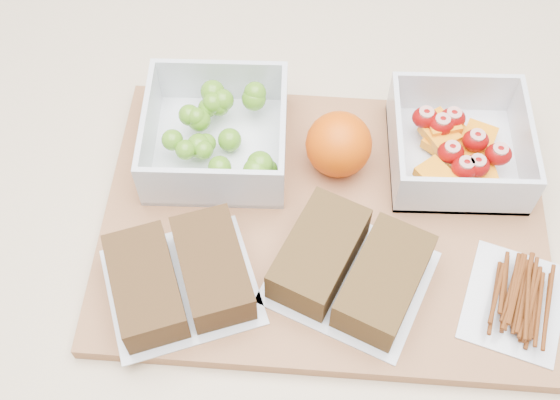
# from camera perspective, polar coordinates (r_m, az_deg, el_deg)

# --- Properties ---
(counter) EXTENTS (1.20, 0.90, 0.90)m
(counter) POSITION_cam_1_polar(r_m,az_deg,el_deg) (1.10, 0.97, -13.07)
(counter) COLOR beige
(counter) RESTS_ON ground
(cutting_board) EXTENTS (0.43, 0.32, 0.02)m
(cutting_board) POSITION_cam_1_polar(r_m,az_deg,el_deg) (0.68, 3.58, -1.74)
(cutting_board) COLOR #A16A42
(cutting_board) RESTS_ON counter
(grape_container) EXTENTS (0.14, 0.14, 0.06)m
(grape_container) POSITION_cam_1_polar(r_m,az_deg,el_deg) (0.70, -5.00, 5.37)
(grape_container) COLOR silver
(grape_container) RESTS_ON cutting_board
(fruit_container) EXTENTS (0.13, 0.13, 0.06)m
(fruit_container) POSITION_cam_1_polar(r_m,az_deg,el_deg) (0.71, 14.24, 4.23)
(fruit_container) COLOR silver
(fruit_container) RESTS_ON cutting_board
(orange) EXTENTS (0.06, 0.06, 0.06)m
(orange) POSITION_cam_1_polar(r_m,az_deg,el_deg) (0.68, 4.79, 4.53)
(orange) COLOR #EB5305
(orange) RESTS_ON cutting_board
(sandwich_bag_left) EXTENTS (0.16, 0.15, 0.04)m
(sandwich_bag_left) POSITION_cam_1_polar(r_m,az_deg,el_deg) (0.62, -8.17, -6.26)
(sandwich_bag_left) COLOR silver
(sandwich_bag_left) RESTS_ON cutting_board
(sandwich_bag_center) EXTENTS (0.17, 0.16, 0.04)m
(sandwich_bag_center) POSITION_cam_1_polar(r_m,az_deg,el_deg) (0.62, 5.80, -5.49)
(sandwich_bag_center) COLOR silver
(sandwich_bag_center) RESTS_ON cutting_board
(pretzel_bag) EXTENTS (0.11, 0.12, 0.02)m
(pretzel_bag) POSITION_cam_1_polar(r_m,az_deg,el_deg) (0.65, 18.74, -7.50)
(pretzel_bag) COLOR silver
(pretzel_bag) RESTS_ON cutting_board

